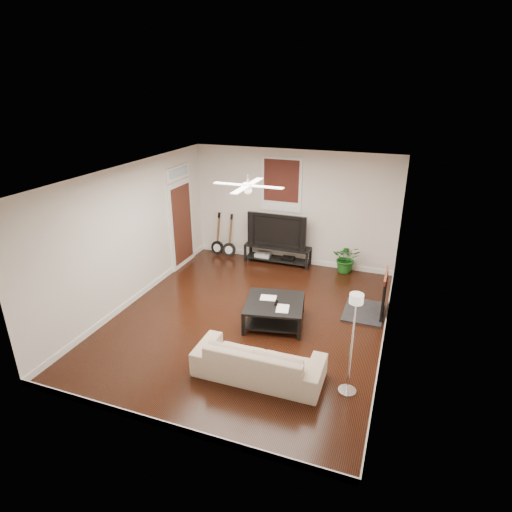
% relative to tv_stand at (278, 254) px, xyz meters
% --- Properties ---
extents(room, '(5.01, 6.01, 2.81)m').
position_rel_tv_stand_xyz_m(room, '(0.30, -2.78, 1.17)').
color(room, black).
rests_on(room, ground).
extents(brick_accent, '(0.02, 2.20, 2.80)m').
position_rel_tv_stand_xyz_m(brick_accent, '(2.79, -1.78, 1.17)').
color(brick_accent, '#9E4333').
rests_on(brick_accent, floor).
extents(fireplace, '(0.80, 1.10, 0.92)m').
position_rel_tv_stand_xyz_m(fireplace, '(2.50, -1.78, 0.23)').
color(fireplace, black).
rests_on(fireplace, floor).
extents(window_back, '(1.00, 0.06, 1.30)m').
position_rel_tv_stand_xyz_m(window_back, '(0.00, 0.19, 1.72)').
color(window_back, '#350F0E').
rests_on(window_back, wall_back).
extents(door_left, '(0.08, 1.00, 2.50)m').
position_rel_tv_stand_xyz_m(door_left, '(-2.16, -0.88, 1.02)').
color(door_left, white).
rests_on(door_left, wall_left).
extents(tv_stand, '(1.64, 0.44, 0.46)m').
position_rel_tv_stand_xyz_m(tv_stand, '(0.00, 0.00, 0.00)').
color(tv_stand, black).
rests_on(tv_stand, floor).
extents(tv, '(1.47, 0.19, 0.85)m').
position_rel_tv_stand_xyz_m(tv, '(0.00, 0.02, 0.65)').
color(tv, black).
rests_on(tv, tv_stand).
extents(coffee_table, '(1.25, 1.25, 0.45)m').
position_rel_tv_stand_xyz_m(coffee_table, '(0.81, -2.76, -0.01)').
color(coffee_table, black).
rests_on(coffee_table, floor).
extents(sofa, '(2.00, 0.80, 0.58)m').
position_rel_tv_stand_xyz_m(sofa, '(1.06, -4.32, 0.06)').
color(sofa, '#BFAE8F').
rests_on(sofa, floor).
extents(floor_lamp, '(0.27, 0.27, 1.62)m').
position_rel_tv_stand_xyz_m(floor_lamp, '(2.41, -4.22, 0.58)').
color(floor_lamp, white).
rests_on(floor_lamp, floor).
extents(potted_plant, '(0.71, 0.63, 0.71)m').
position_rel_tv_stand_xyz_m(potted_plant, '(1.70, 0.04, 0.13)').
color(potted_plant, '#195A1A').
rests_on(potted_plant, floor).
extents(guitar_left, '(0.37, 0.27, 1.13)m').
position_rel_tv_stand_xyz_m(guitar_left, '(-1.64, -0.03, 0.33)').
color(guitar_left, black).
rests_on(guitar_left, floor).
extents(guitar_right, '(0.35, 0.25, 1.13)m').
position_rel_tv_stand_xyz_m(guitar_right, '(-1.29, -0.06, 0.33)').
color(guitar_right, black).
rests_on(guitar_right, floor).
extents(ceiling_fan, '(1.24, 1.24, 0.32)m').
position_rel_tv_stand_xyz_m(ceiling_fan, '(0.30, -2.78, 2.37)').
color(ceiling_fan, white).
rests_on(ceiling_fan, ceiling).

